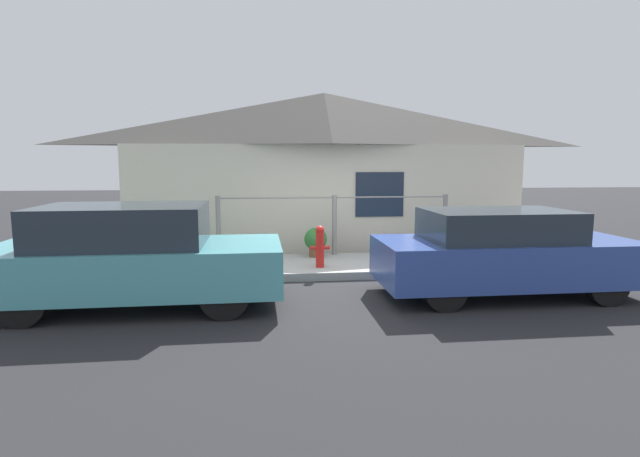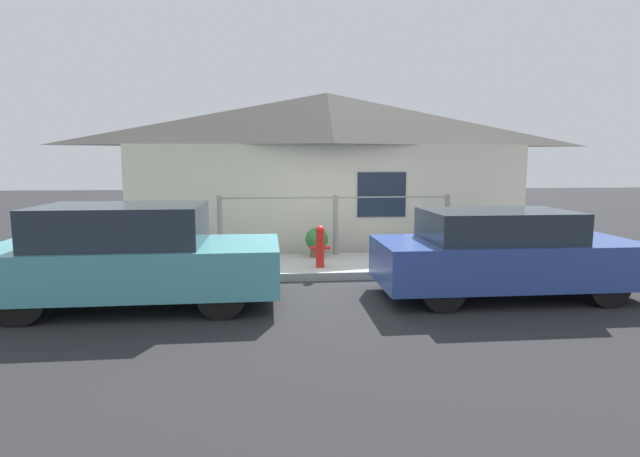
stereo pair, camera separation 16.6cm
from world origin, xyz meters
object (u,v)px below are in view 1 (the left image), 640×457
fire_hydrant (320,246)px  potted_plant_corner (442,238)px  car_right (503,253)px  potted_plant_by_fence (148,246)px  potted_plant_near_hydrant (316,241)px  car_left (134,257)px

fire_hydrant → potted_plant_corner: (2.62, 0.79, -0.03)m
car_right → potted_plant_corner: (-0.06, 2.55, -0.16)m
fire_hydrant → potted_plant_by_fence: size_ratio=1.21×
car_right → potted_plant_near_hydrant: car_right is taller
car_left → car_right: bearing=-0.9°
car_right → potted_plant_by_fence: bearing=157.8°
car_left → fire_hydrant: size_ratio=5.33×
car_right → potted_plant_corner: 2.56m
car_left → potted_plant_corner: bearing=23.9°
potted_plant_near_hydrant → potted_plant_by_fence: (-3.25, -0.44, 0.02)m
potted_plant_by_fence → potted_plant_near_hydrant: bearing=7.8°
car_right → potted_plant_by_fence: size_ratio=6.18×
potted_plant_by_fence → car_left: bearing=-82.0°
potted_plant_near_hydrant → potted_plant_by_fence: bearing=-172.2°
car_left → potted_plant_corner: 6.08m
potted_plant_near_hydrant → fire_hydrant: bearing=-91.4°
fire_hydrant → potted_plant_by_fence: fire_hydrant is taller
car_left → potted_plant_near_hydrant: bearing=42.9°
fire_hydrant → potted_plant_near_hydrant: (0.02, 1.03, -0.07)m
car_left → potted_plant_by_fence: 2.39m
fire_hydrant → potted_plant_by_fence: (-3.22, 0.59, -0.05)m
fire_hydrant → potted_plant_corner: fire_hydrant is taller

